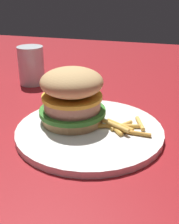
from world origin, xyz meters
The scene contains 5 objects.
ground_plane centered at (0.00, 0.00, 0.00)m, with size 1.60×1.60×0.00m, color maroon.
plate centered at (0.03, 0.01, 0.01)m, with size 0.25×0.25×0.01m, color white.
sandwich centered at (0.01, -0.02, 0.06)m, with size 0.12×0.12×0.10m.
fries_pile centered at (0.01, 0.07, 0.02)m, with size 0.07×0.09×0.01m.
drink_glass centered at (-0.19, -0.20, 0.04)m, with size 0.06×0.06×0.10m.
Camera 1 is at (0.45, 0.14, 0.25)m, focal length 46.38 mm.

